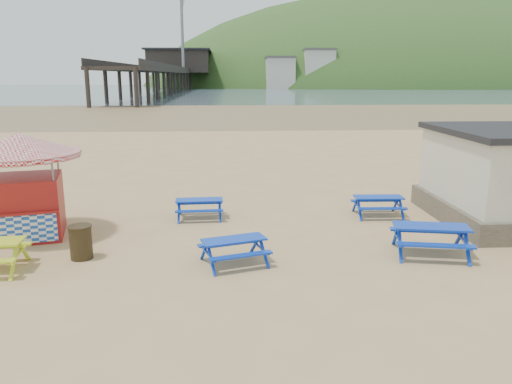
{
  "coord_description": "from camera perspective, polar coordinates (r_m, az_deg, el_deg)",
  "views": [
    {
      "loc": [
        -0.4,
        -14.89,
        4.83
      ],
      "look_at": [
        0.57,
        1.5,
        1.0
      ],
      "focal_mm": 35.0,
      "sensor_mm": 36.0,
      "label": 1
    }
  ],
  "objects": [
    {
      "name": "picnic_table_blue_b",
      "position": [
        18.08,
        13.77,
        -1.59
      ],
      "size": [
        1.73,
        1.41,
        0.71
      ],
      "rotation": [
        0.0,
        0.0,
        -0.03
      ],
      "color": "#042CB8",
      "rests_on": "ground"
    },
    {
      "name": "litter_bin",
      "position": [
        14.29,
        -19.39,
        -5.41
      ],
      "size": [
        0.63,
        0.63,
        0.93
      ],
      "color": "#312814",
      "rests_on": "ground"
    },
    {
      "name": "picnic_table_blue_e",
      "position": [
        14.6,
        19.3,
        -5.22
      ],
      "size": [
        2.27,
        1.96,
        0.84
      ],
      "rotation": [
        0.0,
        0.0,
        -0.19
      ],
      "color": "#042CB8",
      "rests_on": "ground"
    },
    {
      "name": "ice_cream_kiosk",
      "position": [
        16.57,
        -25.14,
        2.05
      ],
      "size": [
        4.29,
        4.29,
        3.18
      ],
      "rotation": [
        0.0,
        0.0,
        0.24
      ],
      "color": "maroon",
      "rests_on": "ground"
    },
    {
      "name": "picnic_table_blue_a",
      "position": [
        17.4,
        -6.47,
        -1.91
      ],
      "size": [
        1.67,
        1.37,
        0.68
      ],
      "rotation": [
        0.0,
        0.0,
        0.05
      ],
      "color": "#042CB8",
      "rests_on": "ground"
    },
    {
      "name": "picnic_table_blue_d",
      "position": [
        13.18,
        -2.53,
        -6.78
      ],
      "size": [
        1.98,
        1.78,
        0.69
      ],
      "rotation": [
        0.0,
        0.0,
        0.31
      ],
      "color": "#042CB8",
      "rests_on": "ground"
    },
    {
      "name": "headland_town",
      "position": [
        261.16,
        17.1,
        9.33
      ],
      "size": [
        264.0,
        144.0,
        108.0
      ],
      "color": "#2D4C1E",
      "rests_on": "ground"
    },
    {
      "name": "pier",
      "position": [
        193.93,
        -8.83,
        13.17
      ],
      "size": [
        24.0,
        220.0,
        39.29
      ],
      "color": "black",
      "rests_on": "ground"
    },
    {
      "name": "wet_sand",
      "position": [
        70.06,
        -3.1,
        9.17
      ],
      "size": [
        400.0,
        400.0,
        0.0
      ],
      "primitive_type": "plane",
      "color": "olive",
      "rests_on": "ground"
    },
    {
      "name": "sea",
      "position": [
        184.96,
        -3.34,
        11.62
      ],
      "size": [
        400.0,
        400.0,
        0.0
      ],
      "primitive_type": "plane",
      "color": "#435460",
      "rests_on": "ground"
    },
    {
      "name": "ground",
      "position": [
        15.66,
        -1.76,
        -4.84
      ],
      "size": [
        400.0,
        400.0,
        0.0
      ],
      "primitive_type": "plane",
      "color": "tan",
      "rests_on": "ground"
    }
  ]
}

